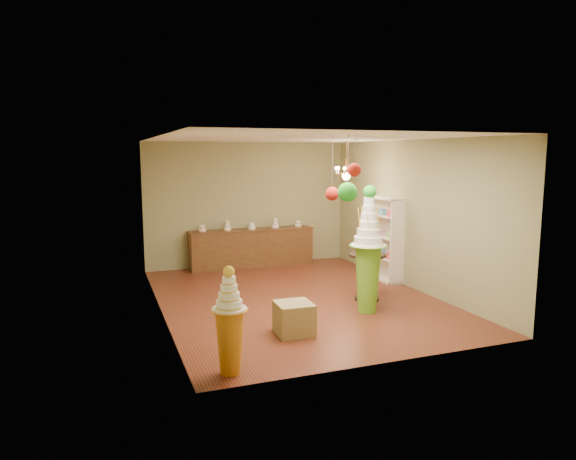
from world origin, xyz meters
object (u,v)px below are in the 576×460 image
object	(u,v)px
pedestal_green	(368,262)
pedestal_orange	(230,331)
sideboard	(252,247)
round_table	(367,270)

from	to	relation	value
pedestal_green	pedestal_orange	world-z (taller)	pedestal_green
pedestal_orange	sideboard	size ratio (longest dim) A/B	0.45
round_table	pedestal_green	bearing A→B (deg)	-118.73
pedestal_green	pedestal_orange	distance (m)	3.30
round_table	sideboard	bearing A→B (deg)	108.93
pedestal_green	sideboard	distance (m)	4.28
pedestal_orange	round_table	xyz separation A→B (m)	(3.20, 2.30, 0.02)
pedestal_green	sideboard	size ratio (longest dim) A/B	0.72
pedestal_green	sideboard	bearing A→B (deg)	101.53
pedestal_green	round_table	world-z (taller)	pedestal_green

